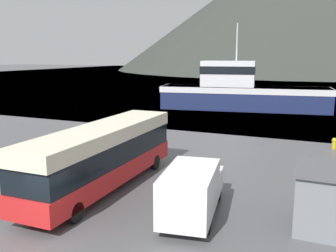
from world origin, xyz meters
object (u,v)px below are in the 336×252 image
at_px(tour_bus, 103,154).
at_px(delivery_van, 192,189).
at_px(dock_kiosk, 334,200).
at_px(fishing_boat, 241,92).
at_px(storage_bin, 80,156).

relative_size(tour_bus, delivery_van, 1.94).
xyz_separation_m(delivery_van, dock_kiosk, (5.69, 0.93, 0.09)).
distance_m(tour_bus, fishing_boat, 31.76).
height_order(fishing_boat, storage_bin, fishing_boat).
distance_m(tour_bus, delivery_van, 5.75).
bearing_deg(storage_bin, delivery_van, -24.71).
bearing_deg(fishing_boat, storage_bin, -16.51).
bearing_deg(dock_kiosk, tour_bus, 177.32).
bearing_deg(dock_kiosk, delivery_van, -170.71).
height_order(tour_bus, storage_bin, tour_bus).
xyz_separation_m(tour_bus, delivery_van, (5.53, -1.45, -0.67)).
bearing_deg(storage_bin, tour_bus, -37.35).
height_order(delivery_van, storage_bin, delivery_van).
distance_m(fishing_boat, dock_kiosk, 34.15).
xyz_separation_m(tour_bus, fishing_boat, (0.11, 31.75, 0.44)).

